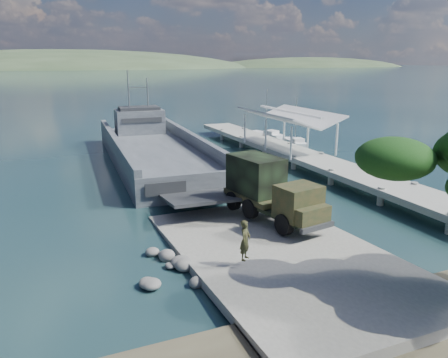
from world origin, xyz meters
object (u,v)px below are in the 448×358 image
military_truck (269,189)px  sailboat_far (267,135)px  sailboat_near (295,143)px  soldier (245,248)px  landing_craft (156,155)px  pier (293,147)px

military_truck → sailboat_far: bearing=52.0°
sailboat_near → sailboat_far: bearing=107.6°
soldier → sailboat_near: sailboat_near is taller
landing_craft → sailboat_near: 18.54m
pier → soldier: bearing=-126.9°
landing_craft → sailboat_far: (17.71, 8.40, -0.46)m
soldier → sailboat_far: size_ratio=0.30×
soldier → sailboat_near: bearing=10.4°
military_truck → sailboat_far: sailboat_far is taller
military_truck → landing_craft: bearing=86.6°
landing_craft → sailboat_far: 19.61m
pier → sailboat_near: (5.12, 7.62, -1.27)m
landing_craft → soldier: bearing=-91.7°
pier → military_truck: pier is taller
military_truck → sailboat_far: (15.50, 28.69, -2.01)m
landing_craft → military_truck: landing_craft is taller
sailboat_far → pier: bearing=-123.4°
soldier → sailboat_far: 39.88m
landing_craft → soldier: landing_craft is taller
sailboat_near → sailboat_far: 6.22m
pier → landing_craft: 14.36m
landing_craft → soldier: 26.20m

